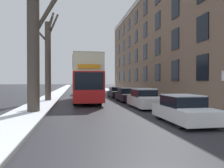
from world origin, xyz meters
The scene contains 12 objects.
sidewalk_left centered at (-5.19, 53.00, 0.08)m, with size 2.37×130.00×0.16m.
sidewalk_right centered at (5.19, 53.00, 0.08)m, with size 2.37×130.00×0.16m.
terrace_facade_right centered at (10.86, 24.14, 6.81)m, with size 9.10×37.24×13.61m.
bare_tree_left_0 centered at (-4.89, 10.44, 4.51)m, with size 3.28×2.93×9.19m.
bare_tree_left_1 centered at (-4.95, 18.78, 4.45)m, with size 2.99×1.96×9.23m.
double_decker_bus centered at (-1.22, 18.04, 2.47)m, with size 2.52×10.37×4.37m.
parked_car_0 centered at (2.94, 5.99, 0.64)m, with size 1.82×3.94×1.38m.
parked_car_1 centered at (2.94, 12.07, 0.69)m, with size 1.74×4.24×1.51m.
parked_car_2 centered at (2.94, 17.67, 0.64)m, with size 1.73×4.08×1.39m.
parked_car_3 centered at (2.94, 23.48, 0.63)m, with size 1.68×4.11×1.37m.
oncoming_van centered at (-1.13, 29.93, 1.17)m, with size 2.04×5.01×2.16m.
pedestrian_left_sidewalk centered at (-5.17, 11.32, 0.93)m, with size 0.37×0.37×1.70m.
Camera 1 is at (-2.35, -3.93, 2.04)m, focal length 35.00 mm.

